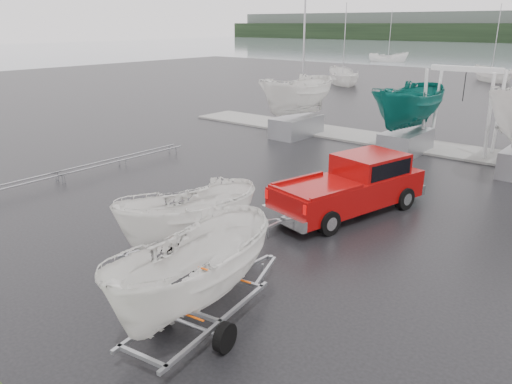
{
  "coord_description": "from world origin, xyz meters",
  "views": [
    {
      "loc": [
        9.2,
        -11.74,
        6.04
      ],
      "look_at": [
        0.14,
        -0.73,
        1.2
      ],
      "focal_mm": 35.0,
      "sensor_mm": 36.0,
      "label": 1
    }
  ],
  "objects_px": {
    "trailer_hitched": "(187,172)",
    "boat_hoist": "(463,98)",
    "pickup_truck": "(355,183)",
    "trailer_parked": "(193,207)"
  },
  "relations": [
    {
      "from": "pickup_truck",
      "to": "trailer_hitched",
      "type": "distance_m",
      "value": 6.5
    },
    {
      "from": "pickup_truck",
      "to": "trailer_parked",
      "type": "bearing_deg",
      "value": -69.71
    },
    {
      "from": "trailer_parked",
      "to": "boat_hoist",
      "type": "height_order",
      "value": "trailer_parked"
    },
    {
      "from": "trailer_hitched",
      "to": "boat_hoist",
      "type": "bearing_deg",
      "value": 98.66
    },
    {
      "from": "pickup_truck",
      "to": "trailer_parked",
      "type": "xyz_separation_m",
      "value": [
        1.01,
        -8.29,
        1.79
      ]
    },
    {
      "from": "boat_hoist",
      "to": "trailer_parked",
      "type": "bearing_deg",
      "value": -86.6
    },
    {
      "from": "pickup_truck",
      "to": "boat_hoist",
      "type": "height_order",
      "value": "boat_hoist"
    },
    {
      "from": "trailer_parked",
      "to": "boat_hoist",
      "type": "xyz_separation_m",
      "value": [
        -1.11,
        18.72,
        -0.1
      ]
    },
    {
      "from": "boat_hoist",
      "to": "pickup_truck",
      "type": "bearing_deg",
      "value": -89.44
    },
    {
      "from": "pickup_truck",
      "to": "boat_hoist",
      "type": "xyz_separation_m",
      "value": [
        -0.1,
        10.44,
        1.69
      ]
    }
  ]
}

